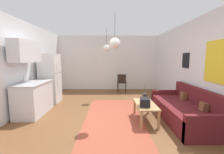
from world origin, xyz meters
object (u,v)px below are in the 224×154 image
(pendant_lamp_near, at_px, (115,43))
(bamboo_vase, at_px, (145,98))
(refrigerator, at_px, (50,78))
(couch, at_px, (185,110))
(coffee_table, at_px, (145,106))
(accent_chair, at_px, (122,82))
(pendant_lamp_far, at_px, (106,48))
(handbag, at_px, (145,102))

(pendant_lamp_near, bearing_deg, bamboo_vase, 5.68)
(bamboo_vase, xyz_separation_m, refrigerator, (-2.97, 1.52, 0.29))
(bamboo_vase, height_order, pendant_lamp_near, pendant_lamp_near)
(couch, height_order, refrigerator, refrigerator)
(coffee_table, bearing_deg, accent_chair, 96.19)
(coffee_table, height_order, pendant_lamp_near, pendant_lamp_near)
(pendant_lamp_near, bearing_deg, coffee_table, -3.76)
(coffee_table, xyz_separation_m, bamboo_vase, (0.01, 0.13, 0.18))
(coffee_table, bearing_deg, refrigerator, 151.06)
(couch, bearing_deg, bamboo_vase, 172.85)
(couch, xyz_separation_m, refrigerator, (-3.97, 1.64, 0.59))
(pendant_lamp_far, bearing_deg, pendant_lamp_near, -83.12)
(accent_chair, bearing_deg, coffee_table, 103.09)
(refrigerator, distance_m, pendant_lamp_near, 2.92)
(handbag, relative_size, pendant_lamp_far, 0.38)
(refrigerator, bearing_deg, pendant_lamp_far, 13.10)
(couch, distance_m, accent_chair, 3.44)
(bamboo_vase, height_order, handbag, bamboo_vase)
(refrigerator, relative_size, pendant_lamp_near, 2.00)
(couch, xyz_separation_m, handbag, (-1.06, -0.20, 0.27))
(handbag, xyz_separation_m, refrigerator, (-2.91, 1.84, 0.31))
(bamboo_vase, height_order, accent_chair, bamboo_vase)
(couch, relative_size, pendant_lamp_far, 2.66)
(couch, relative_size, bamboo_vase, 4.90)
(accent_chair, bearing_deg, refrigerator, 36.85)
(refrigerator, bearing_deg, handbag, -32.35)
(handbag, relative_size, refrigerator, 0.19)
(couch, bearing_deg, coffee_table, -179.93)
(bamboo_vase, xyz_separation_m, accent_chair, (-0.35, 3.03, -0.07))
(refrigerator, distance_m, accent_chair, 3.05)
(refrigerator, distance_m, pendant_lamp_far, 2.28)
(handbag, distance_m, pendant_lamp_far, 2.84)
(coffee_table, bearing_deg, couch, 0.07)
(coffee_table, distance_m, refrigerator, 3.42)
(handbag, bearing_deg, bamboo_vase, 78.01)
(coffee_table, relative_size, accent_chair, 1.20)
(couch, relative_size, pendant_lamp_near, 2.59)
(couch, xyz_separation_m, bamboo_vase, (-1.00, 0.12, 0.29))
(pendant_lamp_far, bearing_deg, refrigerator, -166.90)
(handbag, height_order, pendant_lamp_near, pendant_lamp_near)
(accent_chair, bearing_deg, handbag, 101.67)
(couch, height_order, accent_chair, accent_chair)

